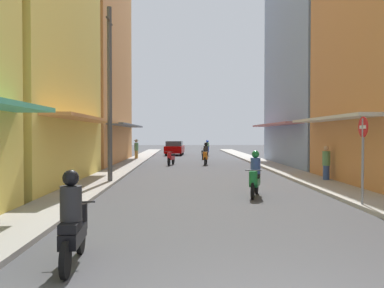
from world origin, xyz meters
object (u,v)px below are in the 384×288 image
at_px(motorbike_orange, 206,155).
at_px(parked_car, 175,148).
at_px(motorbike_red, 171,158).
at_px(street_sign_no_entry, 363,149).
at_px(motorbike_silver, 204,153).
at_px(pedestrian_crossing, 326,164).
at_px(pedestrian_midway, 136,148).
at_px(utility_pole, 110,94).
at_px(motorbike_black, 73,223).
at_px(motorbike_blue, 207,149).
at_px(motorbike_green, 255,176).

distance_m(motorbike_orange, parked_car, 13.27).
relative_size(motorbike_orange, motorbike_red, 1.01).
bearing_deg(street_sign_no_entry, motorbike_orange, 102.21).
bearing_deg(motorbike_silver, pedestrian_crossing, -74.46).
bearing_deg(pedestrian_midway, utility_pole, -87.39).
bearing_deg(motorbike_orange, parked_car, 100.62).
bearing_deg(motorbike_black, motorbike_blue, 82.57).
distance_m(pedestrian_crossing, street_sign_no_entry, 6.34).
distance_m(motorbike_red, pedestrian_crossing, 12.37).
height_order(motorbike_orange, pedestrian_midway, pedestrian_midway).
relative_size(motorbike_orange, motorbike_black, 1.00).
distance_m(motorbike_black, motorbike_blue, 32.91).
relative_size(motorbike_blue, pedestrian_crossing, 1.11).
bearing_deg(utility_pole, motorbike_blue, 75.63).
height_order(parked_car, utility_pole, utility_pole).
bearing_deg(pedestrian_midway, motorbike_orange, -45.69).
xyz_separation_m(motorbike_black, utility_pole, (-1.36, 10.72, 3.17)).
bearing_deg(pedestrian_midway, pedestrian_crossing, -57.19).
bearing_deg(motorbike_green, motorbike_orange, 93.39).
bearing_deg(utility_pole, motorbike_red, 77.23).
xyz_separation_m(motorbike_red, motorbike_blue, (3.28, 11.61, 0.20)).
relative_size(motorbike_green, pedestrian_midway, 1.01).
bearing_deg(motorbike_silver, motorbike_green, -88.19).
bearing_deg(motorbike_black, pedestrian_crossing, 53.30).
height_order(motorbike_orange, parked_car, motorbike_orange).
bearing_deg(street_sign_no_entry, motorbike_black, -145.39).
bearing_deg(parked_car, motorbike_orange, -79.38).
bearing_deg(motorbike_black, motorbike_silver, 82.47).
height_order(motorbike_orange, utility_pole, utility_pole).
distance_m(motorbike_black, pedestrian_crossing, 13.69).
xyz_separation_m(parked_car, pedestrian_crossing, (7.21, -23.33, 0.08)).
bearing_deg(parked_car, motorbike_silver, -69.09).
relative_size(motorbike_green, motorbike_blue, 0.97).
bearing_deg(motorbike_blue, parked_car, 153.02).
bearing_deg(motorbike_black, street_sign_no_entry, 34.61).
bearing_deg(utility_pole, motorbike_silver, 73.37).
bearing_deg(street_sign_no_entry, motorbike_blue, 95.59).
relative_size(motorbike_orange, pedestrian_crossing, 1.10).
xyz_separation_m(parked_car, street_sign_no_entry, (6.00, -29.49, 0.98)).
bearing_deg(utility_pole, pedestrian_midway, 92.61).
height_order(motorbike_black, parked_car, motorbike_black).
bearing_deg(motorbike_green, motorbike_black, -121.24).
relative_size(motorbike_silver, pedestrian_crossing, 1.10).
bearing_deg(pedestrian_midway, parked_car, 67.45).
height_order(motorbike_green, pedestrian_midway, pedestrian_midway).
bearing_deg(pedestrian_crossing, motorbike_black, -126.70).
bearing_deg(street_sign_no_entry, pedestrian_crossing, 78.93).
relative_size(motorbike_green, utility_pole, 0.23).
xyz_separation_m(motorbike_orange, street_sign_no_entry, (3.56, -16.45, 1.01)).
height_order(pedestrian_crossing, pedestrian_midway, pedestrian_midway).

